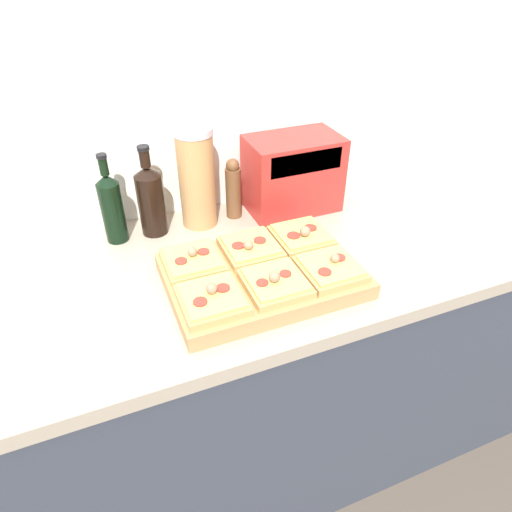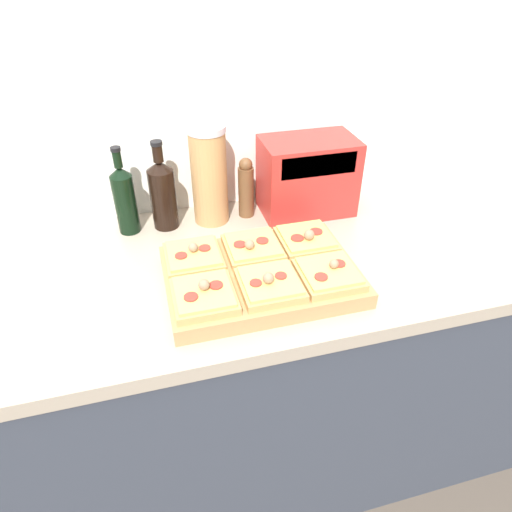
{
  "view_description": "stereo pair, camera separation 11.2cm",
  "coord_description": "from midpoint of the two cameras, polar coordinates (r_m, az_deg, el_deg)",
  "views": [
    {
      "loc": [
        -0.35,
        -0.6,
        1.62
      ],
      "look_at": [
        -0.0,
        0.25,
        0.96
      ],
      "focal_mm": 32.0,
      "sensor_mm": 36.0,
      "label": 1
    },
    {
      "loc": [
        -0.24,
        -0.64,
        1.62
      ],
      "look_at": [
        -0.0,
        0.25,
        0.96
      ],
      "focal_mm": 32.0,
      "sensor_mm": 36.0,
      "label": 2
    }
  ],
  "objects": [
    {
      "name": "grain_jar_tall",
      "position": [
        1.32,
        -9.87,
        9.53
      ],
      "size": [
        0.11,
        0.11,
        0.29
      ],
      "color": "#AD7F4C",
      "rests_on": "kitchen_counter"
    },
    {
      "name": "pizza_slice_back_center",
      "position": [
        1.16,
        -3.64,
        0.91
      ],
      "size": [
        0.14,
        0.14,
        0.05
      ],
      "color": "tan",
      "rests_on": "cutting_board"
    },
    {
      "name": "pepper_mill",
      "position": [
        1.37,
        -5.22,
        8.29
      ],
      "size": [
        0.05,
        0.05,
        0.19
      ],
      "color": "brown",
      "rests_on": "kitchen_counter"
    },
    {
      "name": "wine_bottle",
      "position": [
        1.32,
        -15.43,
        6.82
      ],
      "size": [
        0.07,
        0.07,
        0.26
      ],
      "color": "black",
      "rests_on": "kitchen_counter"
    },
    {
      "name": "pizza_slice_back_right",
      "position": [
        1.21,
        3.06,
        2.42
      ],
      "size": [
        0.14,
        0.14,
        0.06
      ],
      "color": "tan",
      "rests_on": "cutting_board"
    },
    {
      "name": "olive_oil_bottle",
      "position": [
        1.32,
        -19.94,
        5.74
      ],
      "size": [
        0.06,
        0.06,
        0.26
      ],
      "color": "black",
      "rests_on": "kitchen_counter"
    },
    {
      "name": "pizza_slice_front_left",
      "position": [
        1.02,
        -8.75,
        -5.45
      ],
      "size": [
        0.14,
        0.14,
        0.05
      ],
      "color": "tan",
      "rests_on": "cutting_board"
    },
    {
      "name": "pizza_slice_front_center",
      "position": [
        1.05,
        -0.86,
        -3.52
      ],
      "size": [
        0.14,
        0.14,
        0.05
      ],
      "color": "tan",
      "rests_on": "cutting_board"
    },
    {
      "name": "toaster_oven",
      "position": [
        1.41,
        2.32,
        10.18
      ],
      "size": [
        0.3,
        0.17,
        0.23
      ],
      "color": "red",
      "rests_on": "kitchen_counter"
    },
    {
      "name": "wall_back",
      "position": [
        1.38,
        -9.46,
        19.59
      ],
      "size": [
        6.0,
        0.06,
        2.5
      ],
      "color": "silver",
      "rests_on": "ground_plane"
    },
    {
      "name": "pizza_slice_back_left",
      "position": [
        1.14,
        -10.75,
        -0.69
      ],
      "size": [
        0.14,
        0.14,
        0.05
      ],
      "color": "tan",
      "rests_on": "cutting_board"
    },
    {
      "name": "kitchen_counter",
      "position": [
        1.53,
        -3.11,
        -14.33
      ],
      "size": [
        2.63,
        0.67,
        0.9
      ],
      "color": "#333842",
      "rests_on": "ground_plane"
    },
    {
      "name": "cutting_board",
      "position": [
        1.13,
        -2.28,
        -2.63
      ],
      "size": [
        0.47,
        0.33,
        0.04
      ],
      "primitive_type": "cube",
      "color": "#A37A4C",
      "rests_on": "kitchen_counter"
    },
    {
      "name": "pizza_slice_front_right",
      "position": [
        1.1,
        6.41,
        -1.66
      ],
      "size": [
        0.14,
        0.14,
        0.05
      ],
      "color": "tan",
      "rests_on": "cutting_board"
    }
  ]
}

